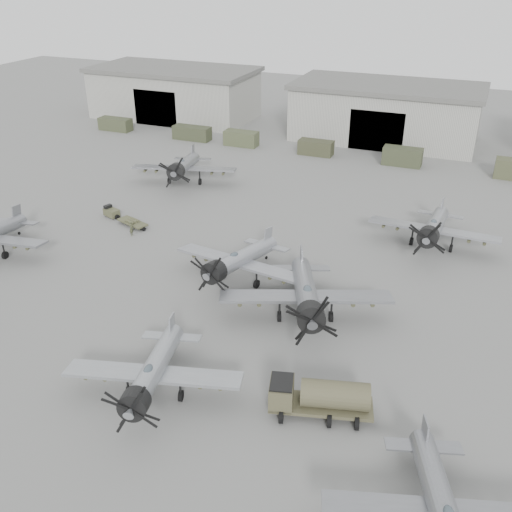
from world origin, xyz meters
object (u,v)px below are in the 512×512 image
Objects in this scene: fuel_tanker at (320,396)px; aircraft_mid_2 at (306,295)px; aircraft_far_1 at (434,227)px; tug_trailer at (119,216)px; aircraft_far_0 at (183,166)px; ground_crew at (131,228)px; aircraft_near_1 at (152,373)px; aircraft_mid_1 at (238,261)px.

aircraft_mid_2 is at bearing 97.59° from fuel_tanker.
tug_trailer is at bearing -167.77° from aircraft_far_1.
aircraft_far_0 is at bearing 103.17° from tug_trailer.
ground_crew is at bearing 137.21° from aircraft_mid_2.
aircraft_far_0 reaches higher than ground_crew.
aircraft_mid_2 is at bearing -61.01° from aircraft_far_0.
aircraft_far_0 is at bearing 100.20° from aircraft_near_1.
aircraft_near_1 is at bearing -160.22° from ground_crew.
aircraft_far_1 is at bearing 43.92° from aircraft_mid_2.
aircraft_mid_1 is 1.91× the size of tug_trailer.
aircraft_far_1 is (7.70, 17.15, -0.17)m from aircraft_mid_2.
aircraft_mid_2 reaches higher than aircraft_near_1.
tug_trailer is at bearing 34.23° from ground_crew.
ground_crew is (-21.85, 8.34, -1.68)m from aircraft_mid_2.
tug_trailer is at bearing 112.94° from aircraft_near_1.
tug_trailer is 4.47m from ground_crew.
aircraft_mid_1 is 20.38m from aircraft_far_1.
aircraft_mid_2 is (6.51, 12.47, 0.36)m from aircraft_near_1.
aircraft_mid_2 reaches higher than tug_trailer.
ground_crew is (-29.56, -8.81, -1.51)m from aircraft_far_1.
aircraft_mid_2 is at bearing -4.91° from tug_trailer.
aircraft_mid_2 is at bearing -17.60° from aircraft_mid_1.
aircraft_mid_1 is 8.34m from aircraft_mid_2.
tug_trailer is at bearing 164.95° from aircraft_mid_1.
tug_trailer is (-33.01, -6.00, -1.85)m from aircraft_far_1.
aircraft_mid_2 is 23.45m from ground_crew.
aircraft_far_1 is 27.02m from fuel_tanker.
aircraft_far_1 reaches higher than tug_trailer.
aircraft_far_0 is 15.74m from ground_crew.
aircraft_mid_2 reaches higher than ground_crew.
aircraft_mid_1 is at bearing -67.03° from aircraft_far_0.
fuel_tanker reaches higher than ground_crew.
aircraft_far_0 is 32.44m from aircraft_far_1.
aircraft_near_1 is 1.71× the size of fuel_tanker.
fuel_tanker is at bearing -141.37° from ground_crew.
aircraft_mid_1 is at bearing 116.04° from fuel_tanker.
aircraft_far_0 reaches higher than aircraft_far_1.
aircraft_mid_1 is 19.41m from tug_trailer.
aircraft_far_1 is at bearing 29.17° from tug_trailer.
aircraft_mid_1 is at bearing -4.14° from tug_trailer.
aircraft_mid_1 reaches higher than aircraft_near_1.
aircraft_far_0 reaches higher than aircraft_mid_1.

